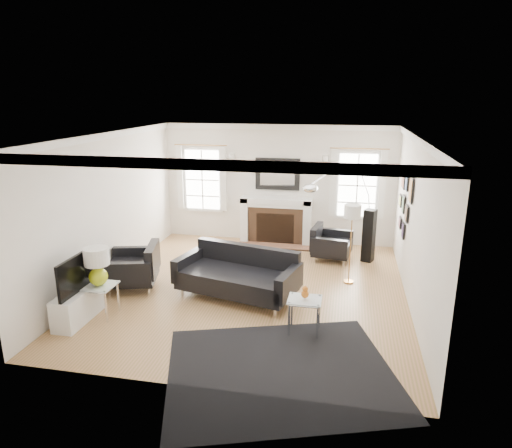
% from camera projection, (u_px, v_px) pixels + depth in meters
% --- Properties ---
extents(floor, '(6.00, 6.00, 0.00)m').
position_uv_depth(floor, '(252.00, 289.00, 8.40)').
color(floor, olive).
rests_on(floor, ground).
extents(back_wall, '(5.50, 0.04, 2.80)m').
position_uv_depth(back_wall, '(278.00, 184.00, 10.84)').
color(back_wall, silver).
rests_on(back_wall, floor).
extents(front_wall, '(5.50, 0.04, 2.80)m').
position_uv_depth(front_wall, '(198.00, 282.00, 5.18)').
color(front_wall, silver).
rests_on(front_wall, floor).
extents(left_wall, '(0.04, 6.00, 2.80)m').
position_uv_depth(left_wall, '(108.00, 209.00, 8.53)').
color(left_wall, silver).
rests_on(left_wall, floor).
extents(right_wall, '(0.04, 6.00, 2.80)m').
position_uv_depth(right_wall, '(415.00, 224.00, 7.49)').
color(right_wall, silver).
rests_on(right_wall, floor).
extents(ceiling, '(5.50, 6.00, 0.02)m').
position_uv_depth(ceiling, '(252.00, 135.00, 7.63)').
color(ceiling, white).
rests_on(ceiling, back_wall).
extents(crown_molding, '(5.50, 6.00, 0.12)m').
position_uv_depth(crown_molding, '(252.00, 139.00, 7.65)').
color(crown_molding, white).
rests_on(crown_molding, back_wall).
extents(fireplace, '(1.70, 0.69, 1.11)m').
position_uv_depth(fireplace, '(276.00, 221.00, 10.88)').
color(fireplace, white).
rests_on(fireplace, floor).
extents(mantel_mirror, '(1.05, 0.07, 0.75)m').
position_uv_depth(mantel_mirror, '(278.00, 174.00, 10.73)').
color(mantel_mirror, black).
rests_on(mantel_mirror, back_wall).
extents(window_left, '(1.24, 0.15, 1.62)m').
position_uv_depth(window_left, '(202.00, 179.00, 11.13)').
color(window_left, white).
rests_on(window_left, back_wall).
extents(window_right, '(1.24, 0.15, 1.62)m').
position_uv_depth(window_right, '(357.00, 185.00, 10.43)').
color(window_right, white).
rests_on(window_right, back_wall).
extents(gallery_wall, '(0.04, 1.73, 1.29)m').
position_uv_depth(gallery_wall, '(405.00, 199.00, 8.68)').
color(gallery_wall, black).
rests_on(gallery_wall, right_wall).
extents(tv_unit, '(0.35, 1.00, 1.09)m').
position_uv_depth(tv_unit, '(78.00, 301.00, 7.17)').
color(tv_unit, white).
rests_on(tv_unit, floor).
extents(area_rug, '(3.48, 3.17, 0.01)m').
position_uv_depth(area_rug, '(280.00, 371.00, 5.90)').
color(area_rug, black).
rests_on(area_rug, floor).
extents(sofa, '(2.30, 1.46, 0.69)m').
position_uv_depth(sofa, '(239.00, 275.00, 8.06)').
color(sofa, black).
rests_on(sofa, floor).
extents(armchair_left, '(1.10, 1.18, 0.67)m').
position_uv_depth(armchair_left, '(136.00, 268.00, 8.41)').
color(armchair_left, black).
rests_on(armchair_left, floor).
extents(armchair_right, '(0.91, 0.99, 0.60)m').
position_uv_depth(armchair_right, '(329.00, 244.00, 9.87)').
color(armchair_right, black).
rests_on(armchair_right, floor).
extents(coffee_table, '(1.00, 1.00, 0.44)m').
position_uv_depth(coffee_table, '(254.00, 268.00, 8.32)').
color(coffee_table, silver).
rests_on(coffee_table, floor).
extents(side_table_left, '(0.48, 0.48, 0.53)m').
position_uv_depth(side_table_left, '(100.00, 291.00, 7.29)').
color(side_table_left, silver).
rests_on(side_table_left, floor).
extents(nesting_table, '(0.50, 0.42, 0.55)m').
position_uv_depth(nesting_table, '(305.00, 306.00, 6.77)').
color(nesting_table, silver).
rests_on(nesting_table, floor).
extents(gourd_lamp, '(0.39, 0.39, 0.63)m').
position_uv_depth(gourd_lamp, '(97.00, 264.00, 7.17)').
color(gourd_lamp, '#B3C618').
rests_on(gourd_lamp, side_table_left).
extents(orange_vase, '(0.11, 0.11, 0.18)m').
position_uv_depth(orange_vase, '(305.00, 293.00, 6.71)').
color(orange_vase, '#C66519').
rests_on(orange_vase, nesting_table).
extents(arc_floor_lamp, '(1.50, 1.39, 2.12)m').
position_uv_depth(arc_floor_lamp, '(341.00, 209.00, 9.50)').
color(arc_floor_lamp, white).
rests_on(arc_floor_lamp, floor).
extents(stick_floor_lamp, '(0.31, 0.31, 1.52)m').
position_uv_depth(stick_floor_lamp, '(352.00, 216.00, 8.35)').
color(stick_floor_lamp, '#A8743A').
rests_on(stick_floor_lamp, floor).
extents(speaker_tower, '(0.30, 0.30, 1.14)m').
position_uv_depth(speaker_tower, '(369.00, 236.00, 9.68)').
color(speaker_tower, black).
rests_on(speaker_tower, floor).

